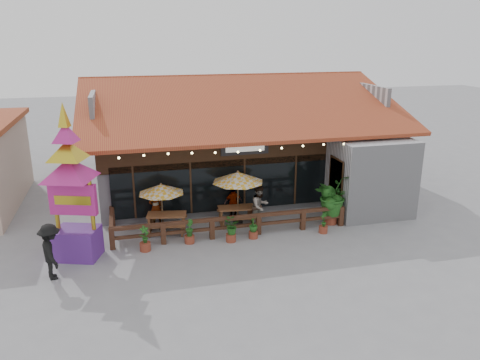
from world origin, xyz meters
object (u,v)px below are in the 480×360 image
object	(u,v)px
umbrella_left	(161,189)
picnic_table_left	(167,220)
thai_sign_tower	(70,173)
pedestrian	(51,252)
tropical_plant	(332,196)
umbrella_right	(238,177)
picnic_table_right	(236,212)

from	to	relation	value
umbrella_left	picnic_table_left	size ratio (longest dim) A/B	1.30
picnic_table_left	thai_sign_tower	world-z (taller)	thai_sign_tower
umbrella_left	thai_sign_tower	distance (m)	4.16
pedestrian	umbrella_left	bearing A→B (deg)	-66.98
picnic_table_left	tropical_plant	world-z (taller)	tropical_plant
umbrella_left	umbrella_right	bearing A→B (deg)	-1.49
umbrella_left	umbrella_right	world-z (taller)	umbrella_right
tropical_plant	picnic_table_right	bearing A→B (deg)	165.81
picnic_table_right	pedestrian	bearing A→B (deg)	-156.09
umbrella_left	picnic_table_right	world-z (taller)	umbrella_left
thai_sign_tower	pedestrian	distance (m)	2.86
thai_sign_tower	tropical_plant	xyz separation A→B (m)	(10.71, 0.76, -2.06)
tropical_plant	pedestrian	size ratio (longest dim) A/B	1.12
pedestrian	umbrella_right	bearing A→B (deg)	-82.68
umbrella_left	tropical_plant	world-z (taller)	tropical_plant
picnic_table_right	tropical_plant	world-z (taller)	tropical_plant
umbrella_left	tropical_plant	size ratio (longest dim) A/B	1.10
picnic_table_right	thai_sign_tower	bearing A→B (deg)	-164.78
umbrella_left	picnic_table_right	bearing A→B (deg)	-2.32
umbrella_right	thai_sign_tower	bearing A→B (deg)	-164.61
picnic_table_right	tropical_plant	bearing A→B (deg)	-14.19
picnic_table_right	tropical_plant	size ratio (longest dim) A/B	0.76
umbrella_right	picnic_table_left	world-z (taller)	umbrella_right
umbrella_left	thai_sign_tower	world-z (taller)	thai_sign_tower
umbrella_right	picnic_table_left	xyz separation A→B (m)	(-3.19, -0.19, -1.60)
umbrella_right	pedestrian	distance (m)	8.20
umbrella_left	picnic_table_right	size ratio (longest dim) A/B	1.43
thai_sign_tower	pedestrian	size ratio (longest dim) A/B	3.16
picnic_table_right	pedestrian	xyz separation A→B (m)	(-7.34, -3.25, 0.48)
umbrella_right	picnic_table_left	size ratio (longest dim) A/B	1.31
picnic_table_right	tropical_plant	distance (m)	4.30
thai_sign_tower	umbrella_left	bearing A→B (deg)	29.91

